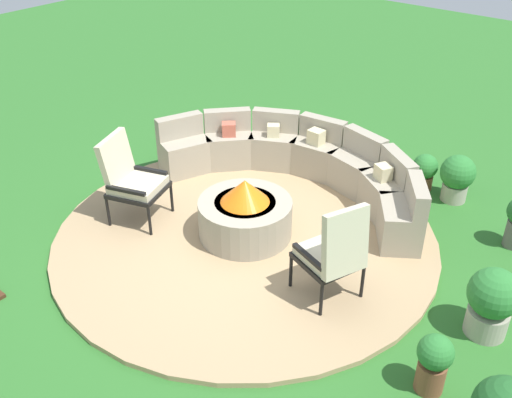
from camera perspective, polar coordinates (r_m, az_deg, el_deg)
ground_plane at (r=6.97m, az=-1.04°, el=-3.82°), size 24.00×24.00×0.00m
patio_circle at (r=6.95m, az=-1.04°, el=-3.62°), size 4.50×4.50×0.06m
fire_pit at (r=6.78m, az=-1.07°, el=-1.45°), size 1.09×1.09×0.73m
curved_stone_bench at (r=7.78m, az=4.55°, el=3.37°), size 3.81×1.74×0.78m
lounge_chair_front_left at (r=7.12m, az=-12.15°, el=2.04°), size 0.78×0.75×1.08m
lounge_chair_front_right at (r=5.76m, az=7.66°, el=-5.09°), size 0.74×0.72×1.11m
potted_plant_0 at (r=5.92m, az=22.06°, el=-9.15°), size 0.49×0.49×0.73m
potted_plant_2 at (r=7.96m, az=19.03°, el=2.10°), size 0.45×0.45×0.64m
potted_plant_3 at (r=5.27m, az=16.96°, el=-14.90°), size 0.31×0.31×0.59m
potted_plant_5 at (r=8.13m, az=16.14°, el=2.72°), size 0.33×0.33×0.51m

